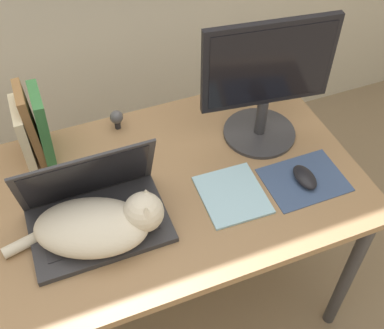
# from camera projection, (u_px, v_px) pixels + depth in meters

# --- Properties ---
(desk) EXTENTS (1.40, 0.73, 0.70)m
(desk) POSITION_uv_depth(u_px,v_px,m) (134.00, 209.00, 1.48)
(desk) COLOR #93704C
(desk) RESTS_ON ground_plane
(laptop) EXTENTS (0.38, 0.25, 0.25)m
(laptop) POSITION_uv_depth(u_px,v_px,m) (96.00, 211.00, 1.33)
(laptop) COLOR #2D2D33
(laptop) RESTS_ON desk
(cat) EXTENTS (0.43, 0.29, 0.14)m
(cat) POSITION_uv_depth(u_px,v_px,m) (100.00, 225.00, 1.28)
(cat) COLOR beige
(cat) RESTS_ON desk
(external_monitor) EXTENTS (0.40, 0.24, 0.42)m
(external_monitor) POSITION_uv_depth(u_px,v_px,m) (266.00, 82.00, 1.45)
(external_monitor) COLOR #333338
(external_monitor) RESTS_ON desk
(mousepad) EXTENTS (0.24, 0.19, 0.00)m
(mousepad) POSITION_uv_depth(u_px,v_px,m) (304.00, 180.00, 1.46)
(mousepad) COLOR #384C75
(mousepad) RESTS_ON desk
(computer_mouse) EXTENTS (0.06, 0.10, 0.03)m
(computer_mouse) POSITION_uv_depth(u_px,v_px,m) (305.00, 177.00, 1.45)
(computer_mouse) COLOR black
(computer_mouse) RESTS_ON mousepad
(book_row) EXTENTS (0.09, 0.16, 0.26)m
(book_row) POSITION_uv_depth(u_px,v_px,m) (33.00, 127.00, 1.46)
(book_row) COLOR beige
(book_row) RESTS_ON desk
(notepad) EXTENTS (0.19, 0.21, 0.01)m
(notepad) POSITION_uv_depth(u_px,v_px,m) (232.00, 195.00, 1.42)
(notepad) COLOR #99C6E0
(notepad) RESTS_ON desk
(webcam) EXTENTS (0.04, 0.04, 0.07)m
(webcam) POSITION_uv_depth(u_px,v_px,m) (117.00, 118.00, 1.59)
(webcam) COLOR #232328
(webcam) RESTS_ON desk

